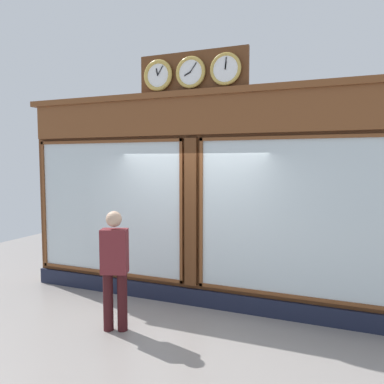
{
  "coord_description": "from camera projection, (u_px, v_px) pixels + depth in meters",
  "views": [
    {
      "loc": [
        -2.33,
        5.69,
        2.37
      ],
      "look_at": [
        0.0,
        0.0,
        1.88
      ],
      "focal_mm": 35.66,
      "sensor_mm": 36.0,
      "label": 1
    }
  ],
  "objects": [
    {
      "name": "shop_facade",
      "position": [
        195.0,
        197.0,
        6.29
      ],
      "size": [
        6.49,
        0.42,
        4.1
      ],
      "color": "#5B3319",
      "rests_on": "ground_plane"
    },
    {
      "name": "pedestrian",
      "position": [
        115.0,
        265.0,
        5.29
      ],
      "size": [
        0.41,
        0.33,
        1.69
      ],
      "color": "#3A1316",
      "rests_on": "ground_plane"
    }
  ]
}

